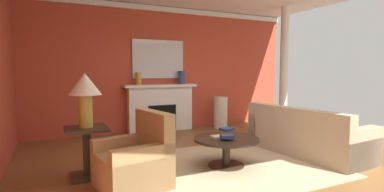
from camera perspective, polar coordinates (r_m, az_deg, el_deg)
ground_plane at (r=4.97m, az=7.37°, el=-12.43°), size 8.43×8.43×0.00m
wall_fireplace at (r=7.47m, az=-5.39°, el=5.26°), size 7.09×0.12×3.06m
crown_moulding at (r=7.55m, az=-5.26°, el=16.33°), size 7.09×0.08×0.12m
area_rug at (r=4.72m, az=6.60°, el=-13.28°), size 3.04×2.52×0.01m
fireplace at (r=7.27m, az=-6.11°, el=-2.51°), size 1.80×0.35×1.14m
mantel_mirror at (r=7.33m, az=-6.52°, el=7.08°), size 1.30×0.04×0.93m
sofa at (r=5.63m, az=21.04°, el=-7.51°), size 1.06×2.16×0.85m
armchair_near_window at (r=3.90m, az=-10.94°, el=-12.61°), size 0.92×0.92×0.95m
coffee_table at (r=4.63m, az=6.64°, el=-9.40°), size 1.00×1.00×0.45m
side_table at (r=4.39m, az=-19.65°, el=-9.59°), size 0.56×0.56×0.70m
table_lamp at (r=4.26m, az=-19.97°, el=1.23°), size 0.44×0.44×0.75m
vase_mantel_right at (r=7.37m, az=-2.00°, el=3.59°), size 0.18×0.18×0.33m
vase_tall_corner at (r=7.68m, az=5.51°, el=-3.16°), size 0.36×0.36×0.81m
vase_mantel_left at (r=7.00m, az=-10.28°, el=3.32°), size 0.13×0.13×0.30m
book_red_cover at (r=4.56m, az=4.97°, el=-7.90°), size 0.21×0.19×0.04m
book_art_folio at (r=4.43m, az=6.80°, el=-7.76°), size 0.23×0.21×0.05m
book_small_novel at (r=4.75m, az=6.74°, el=-6.36°), size 0.24×0.22×0.04m
column_white at (r=7.80m, az=17.33°, el=5.05°), size 0.20×0.20×3.06m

